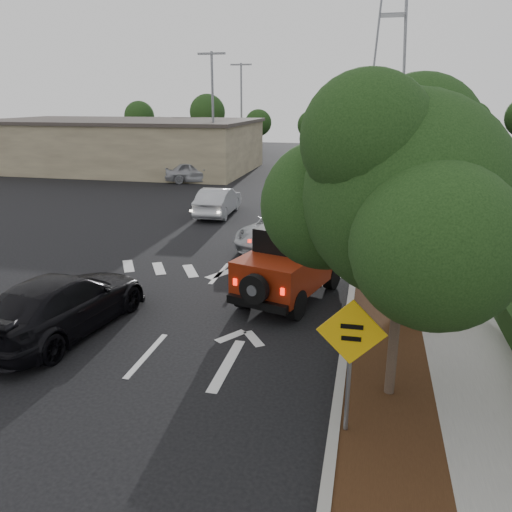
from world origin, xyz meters
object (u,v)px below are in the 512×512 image
(red_jeep, at_px, (293,260))
(speed_hump_sign, at_px, (350,349))
(silver_suv_ahead, at_px, (283,228))
(black_suv_oncoming, at_px, (63,304))

(red_jeep, distance_m, speed_hump_sign, 6.86)
(silver_suv_ahead, bearing_deg, red_jeep, -60.76)
(silver_suv_ahead, relative_size, speed_hump_sign, 2.04)
(black_suv_oncoming, bearing_deg, silver_suv_ahead, -107.43)
(red_jeep, distance_m, black_suv_oncoming, 6.68)
(red_jeep, height_order, silver_suv_ahead, red_jeep)
(black_suv_oncoming, distance_m, speed_hump_sign, 7.99)
(silver_suv_ahead, height_order, black_suv_oncoming, black_suv_oncoming)
(silver_suv_ahead, xyz_separation_m, black_suv_oncoming, (-4.20, -9.22, 0.05))
(speed_hump_sign, bearing_deg, red_jeep, 105.33)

